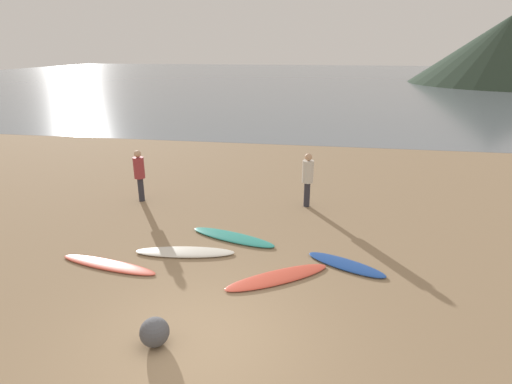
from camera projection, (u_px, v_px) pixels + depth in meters
name	position (u px, v px, depth m)	size (l,w,h in m)	color
ground_plane	(272.00, 178.00, 16.64)	(120.00, 120.00, 0.20)	#997C5B
ocean_water	(315.00, 78.00, 68.34)	(140.00, 100.00, 0.01)	slate
headland_hill	(508.00, 49.00, 56.11)	(25.08, 25.08, 9.10)	#28382B
surfboard_0	(108.00, 265.00, 9.81)	(2.61, 0.47, 0.06)	#D84C38
surfboard_1	(185.00, 252.00, 10.39)	(2.52, 0.59, 0.08)	silver
surfboard_2	(233.00, 237.00, 11.20)	(2.51, 0.58, 0.08)	teal
surfboard_3	(278.00, 277.00, 9.27)	(2.56, 0.59, 0.07)	#D84C38
surfboard_4	(346.00, 264.00, 9.80)	(1.97, 0.55, 0.08)	#1E479E
person_0	(308.00, 176.00, 13.13)	(0.36, 0.36, 1.78)	#2D2D38
person_1	(139.00, 172.00, 13.61)	(0.35, 0.35, 1.75)	#2D2D38
beach_rock_near	(155.00, 332.00, 7.15)	(0.52, 0.52, 0.52)	#4B4C51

